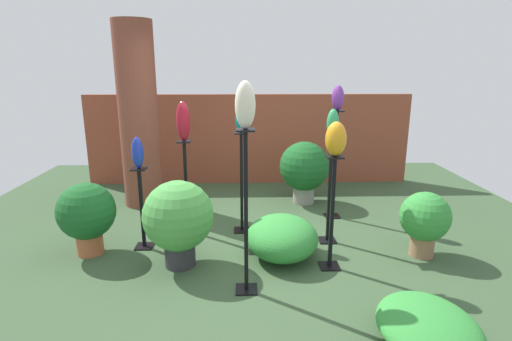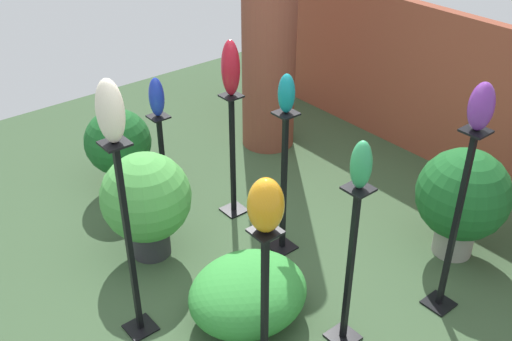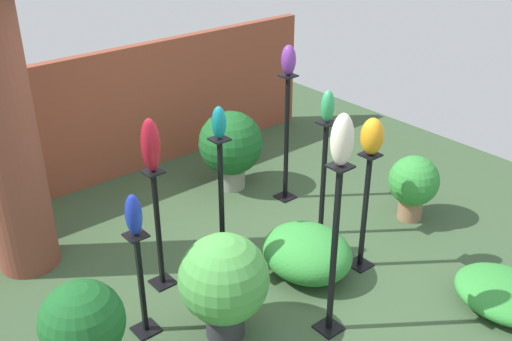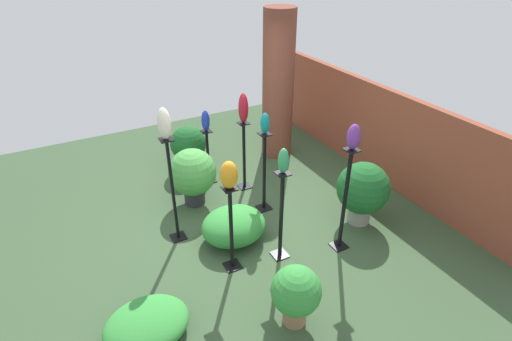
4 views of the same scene
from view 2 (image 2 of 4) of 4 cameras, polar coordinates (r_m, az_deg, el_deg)
ground_plane at (r=4.80m, az=-0.68°, el=-10.09°), size 8.00×8.00×0.00m
brick_wall_back at (r=6.12m, az=19.12°, el=6.56°), size 5.60×0.12×1.56m
brick_pillar at (r=6.10m, az=1.26°, el=13.71°), size 0.56×0.56×2.64m
pedestal_ivory at (r=4.01m, az=-11.91°, el=-7.55°), size 0.20×0.20×1.51m
pedestal_amber at (r=3.74m, az=0.82°, el=-13.54°), size 0.20×0.20×1.18m
pedestal_ruby at (r=5.22m, az=-2.23°, el=0.91°), size 0.20×0.20×1.16m
pedestal_violet at (r=4.35m, az=18.35°, el=-5.53°), size 0.20×0.20×1.47m
pedestal_jade at (r=3.99m, az=8.88°, el=-9.78°), size 0.20×0.20×1.25m
pedestal_cobalt at (r=5.39m, az=-8.82°, el=0.25°), size 0.20×0.20×0.94m
pedestal_teal at (r=4.74m, az=2.65°, el=-1.87°), size 0.20×0.20×1.26m
art_vase_ivory at (r=3.48m, az=-13.71°, el=5.50°), size 0.17×0.16×0.40m
art_vase_amber at (r=3.22m, az=0.93°, el=-3.33°), size 0.20×0.21×0.33m
art_vase_ruby at (r=4.84m, az=-2.44°, el=9.73°), size 0.16×0.15×0.47m
art_vase_violet at (r=3.88m, az=20.66°, el=5.72°), size 0.16×0.15×0.32m
art_vase_jade at (r=3.50m, az=9.98°, el=0.54°), size 0.13×0.12×0.31m
art_vase_cobalt at (r=5.07m, az=-9.45°, el=6.91°), size 0.13×0.13×0.35m
art_vase_teal at (r=4.34m, az=2.92°, el=7.34°), size 0.13×0.13×0.30m
potted_plant_mid_left at (r=4.99m, az=19.08°, el=-2.41°), size 0.74×0.74×0.94m
potted_plant_front_left at (r=5.74m, az=-12.99°, el=2.45°), size 0.62×0.62×0.81m
potted_plant_walkway_edge at (r=4.80m, az=-10.41°, el=-2.77°), size 0.72×0.72×0.91m
foliage_bed_east at (r=4.33m, az=-0.76°, el=-11.59°), size 0.78×0.88×0.45m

